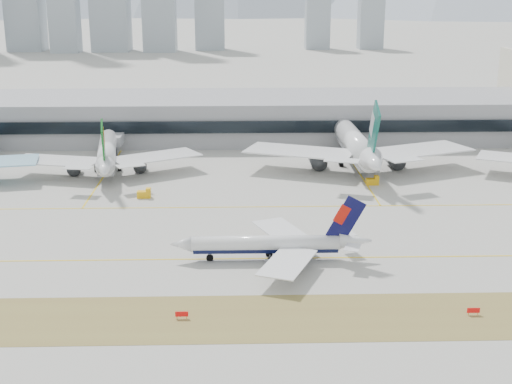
{
  "coord_description": "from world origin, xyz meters",
  "views": [
    {
      "loc": [
        -4.0,
        -141.68,
        54.77
      ],
      "look_at": [
        0.54,
        18.0,
        7.5
      ],
      "focal_mm": 50.0,
      "sensor_mm": 36.0,
      "label": 1
    }
  ],
  "objects_px": {
    "taxiing_airliner": "(273,245)",
    "widebody_cathay": "(356,146)",
    "terminal": "(247,117)",
    "widebody_eva": "(107,154)"
  },
  "relations": [
    {
      "from": "widebody_cathay",
      "to": "terminal",
      "type": "relative_size",
      "value": 0.25
    },
    {
      "from": "widebody_eva",
      "to": "terminal",
      "type": "xyz_separation_m",
      "value": [
        42.59,
        48.78,
        2.14
      ]
    },
    {
      "from": "taxiing_airliner",
      "to": "widebody_eva",
      "type": "xyz_separation_m",
      "value": [
        -45.92,
        71.93,
        2.01
      ]
    },
    {
      "from": "taxiing_airliner",
      "to": "widebody_cathay",
      "type": "relative_size",
      "value": 0.59
    },
    {
      "from": "taxiing_airliner",
      "to": "widebody_eva",
      "type": "distance_m",
      "value": 85.36
    },
    {
      "from": "taxiing_airliner",
      "to": "terminal",
      "type": "relative_size",
      "value": 0.15
    },
    {
      "from": "widebody_eva",
      "to": "terminal",
      "type": "bearing_deg",
      "value": -49.41
    },
    {
      "from": "widebody_eva",
      "to": "terminal",
      "type": "height_order",
      "value": "widebody_eva"
    },
    {
      "from": "terminal",
      "to": "taxiing_airliner",
      "type": "bearing_deg",
      "value": -88.42
    },
    {
      "from": "taxiing_airliner",
      "to": "widebody_cathay",
      "type": "height_order",
      "value": "widebody_cathay"
    }
  ]
}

